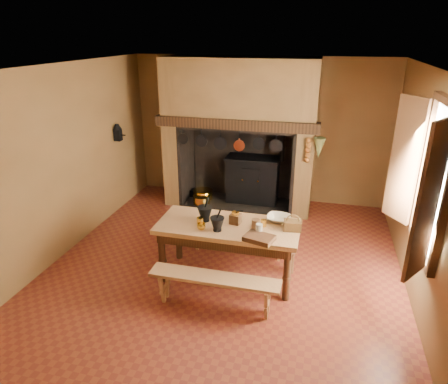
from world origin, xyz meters
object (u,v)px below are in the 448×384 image
Objects in this scene: coffee_grinder at (235,218)px; mixing_bowl at (279,219)px; bench_front at (214,284)px; iron_range at (253,179)px; work_table at (228,233)px; wicker_basket at (293,225)px.

coffee_grinder reaches higher than mixing_bowl.
mixing_bowl reaches higher than bench_front.
work_table is at bearing -86.85° from iron_range.
iron_range is 0.99× the size of bench_front.
mixing_bowl is at bearing 30.07° from coffee_grinder.
bench_front is 6.75× the size of wicker_basket.
work_table is at bearing 90.00° from bench_front.
bench_front is 0.94m from coffee_grinder.
bench_front is at bearing -123.54° from mixing_bowl.
iron_range is 6.69× the size of wicker_basket.
mixing_bowl is (0.64, 0.96, 0.52)m from bench_front.
coffee_grinder is (0.09, 0.76, 0.56)m from bench_front.
iron_range is 0.85× the size of work_table.
iron_range reaches higher than wicker_basket.
iron_range is 2.71m from coffee_grinder.
coffee_grinder is 0.65× the size of mixing_bowl.
work_table is 0.78m from bench_front.
wicker_basket is at bearing 9.62° from coffee_grinder.
coffee_grinder is at bearing -159.58° from mixing_bowl.
work_table is (0.15, -2.73, 0.20)m from iron_range.
wicker_basket reaches higher than coffee_grinder.
mixing_bowl is (0.55, 0.21, -0.04)m from coffee_grinder.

